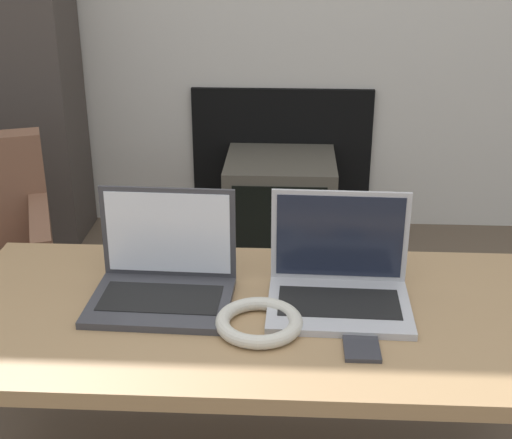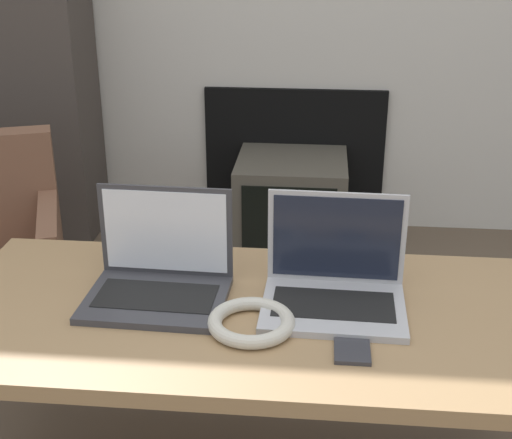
% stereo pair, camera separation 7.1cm
% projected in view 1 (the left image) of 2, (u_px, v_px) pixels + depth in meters
% --- Properties ---
extents(table, '(1.33, 0.63, 0.48)m').
position_uv_depth(table, '(249.00, 323.00, 1.58)').
color(table, '#9E7A51').
rests_on(table, ground_plane).
extents(laptop_left, '(0.32, 0.25, 0.24)m').
position_uv_depth(laptop_left, '(164.00, 275.00, 1.61)').
color(laptop_left, '#38383D').
rests_on(laptop_left, table).
extents(laptop_right, '(0.32, 0.24, 0.24)m').
position_uv_depth(laptop_right, '(339.00, 280.00, 1.59)').
color(laptop_right, '#B2B2B7').
rests_on(laptop_right, table).
extents(headphones, '(0.18, 0.18, 0.03)m').
position_uv_depth(headphones, '(259.00, 322.00, 1.49)').
color(headphones, beige).
rests_on(headphones, table).
extents(phone, '(0.07, 0.13, 0.01)m').
position_uv_depth(phone, '(361.00, 343.00, 1.44)').
color(phone, '#333338').
rests_on(phone, table).
extents(tv, '(0.44, 0.43, 0.37)m').
position_uv_depth(tv, '(280.00, 202.00, 2.93)').
color(tv, '#4C473D').
rests_on(tv, ground_plane).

